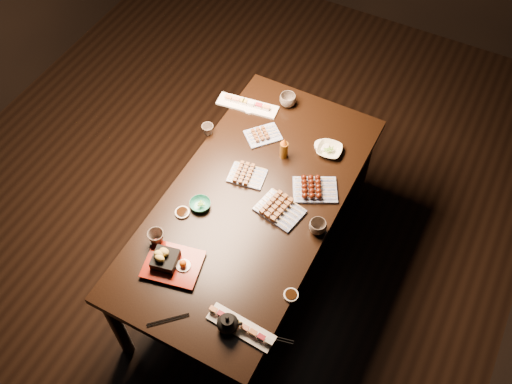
# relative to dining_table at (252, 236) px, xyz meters

# --- Properties ---
(ground) EXTENTS (5.00, 5.00, 0.00)m
(ground) POSITION_rel_dining_table_xyz_m (-0.43, 0.33, -0.38)
(ground) COLOR black
(ground) RESTS_ON ground
(dining_table) EXTENTS (1.21, 1.93, 0.75)m
(dining_table) POSITION_rel_dining_table_xyz_m (0.00, 0.00, 0.00)
(dining_table) COLOR black
(dining_table) RESTS_ON ground
(sushi_platter_near) EXTENTS (0.34, 0.11, 0.04)m
(sushi_platter_near) POSITION_rel_dining_table_xyz_m (0.30, -0.67, 0.40)
(sushi_platter_near) COLOR white
(sushi_platter_near) RESTS_ON dining_table
(sushi_platter_far) EXTENTS (0.39, 0.16, 0.05)m
(sushi_platter_far) POSITION_rel_dining_table_xyz_m (-0.36, 0.62, 0.40)
(sushi_platter_far) COLOR white
(sushi_platter_far) RESTS_ON dining_table
(yakitori_plate_center) EXTENTS (0.22, 0.18, 0.05)m
(yakitori_plate_center) POSITION_rel_dining_table_xyz_m (-0.10, 0.13, 0.40)
(yakitori_plate_center) COLOR #828EB6
(yakitori_plate_center) RESTS_ON dining_table
(yakitori_plate_right) EXTENTS (0.27, 0.22, 0.06)m
(yakitori_plate_right) POSITION_rel_dining_table_xyz_m (0.17, 0.01, 0.41)
(yakitori_plate_right) COLOR #828EB6
(yakitori_plate_right) RESTS_ON dining_table
(yakitori_plate_left) EXTENTS (0.24, 0.25, 0.05)m
(yakitori_plate_left) POSITION_rel_dining_table_xyz_m (-0.16, 0.44, 0.40)
(yakitori_plate_left) COLOR #828EB6
(yakitori_plate_left) RESTS_ON dining_table
(tsukune_plate) EXTENTS (0.30, 0.27, 0.06)m
(tsukune_plate) POSITION_rel_dining_table_xyz_m (0.28, 0.22, 0.41)
(tsukune_plate) COLOR #828EB6
(tsukune_plate) RESTS_ON dining_table
(edamame_bowl_green) EXTENTS (0.15, 0.15, 0.04)m
(edamame_bowl_green) POSITION_rel_dining_table_xyz_m (-0.23, -0.16, 0.39)
(edamame_bowl_green) COLOR teal
(edamame_bowl_green) RESTS_ON dining_table
(edamame_bowl_cream) EXTENTS (0.16, 0.16, 0.04)m
(edamame_bowl_cream) POSITION_rel_dining_table_xyz_m (0.24, 0.51, 0.39)
(edamame_bowl_cream) COLOR beige
(edamame_bowl_cream) RESTS_ON dining_table
(tempura_tray) EXTENTS (0.33, 0.28, 0.10)m
(tempura_tray) POSITION_rel_dining_table_xyz_m (-0.16, -0.54, 0.43)
(tempura_tray) COLOR black
(tempura_tray) RESTS_ON dining_table
(teacup_near_left) EXTENTS (0.10, 0.10, 0.08)m
(teacup_near_left) POSITION_rel_dining_table_xyz_m (-0.31, -0.46, 0.42)
(teacup_near_left) COLOR brown
(teacup_near_left) RESTS_ON dining_table
(teacup_mid_right) EXTENTS (0.10, 0.10, 0.07)m
(teacup_mid_right) POSITION_rel_dining_table_xyz_m (0.40, -0.01, 0.41)
(teacup_mid_right) COLOR brown
(teacup_mid_right) RESTS_ON dining_table
(teacup_far_left) EXTENTS (0.07, 0.07, 0.07)m
(teacup_far_left) POSITION_rel_dining_table_xyz_m (-0.46, 0.31, 0.41)
(teacup_far_left) COLOR brown
(teacup_far_left) RESTS_ON dining_table
(teacup_far_right) EXTENTS (0.11, 0.11, 0.08)m
(teacup_far_right) POSITION_rel_dining_table_xyz_m (-0.14, 0.75, 0.42)
(teacup_far_right) COLOR brown
(teacup_far_right) RESTS_ON dining_table
(teapot) EXTENTS (0.16, 0.16, 0.10)m
(teapot) POSITION_rel_dining_table_xyz_m (0.24, -0.70, 0.43)
(teapot) COLOR black
(teapot) RESTS_ON dining_table
(condiment_bottle) EXTENTS (0.05, 0.05, 0.15)m
(condiment_bottle) POSITION_rel_dining_table_xyz_m (0.01, 0.37, 0.45)
(condiment_bottle) COLOR brown
(condiment_bottle) RESTS_ON dining_table
(sauce_dish_west) EXTENTS (0.11, 0.11, 0.01)m
(sauce_dish_west) POSITION_rel_dining_table_xyz_m (-0.29, -0.25, 0.38)
(sauce_dish_west) COLOR white
(sauce_dish_west) RESTS_ON dining_table
(sauce_dish_east) EXTENTS (0.10, 0.10, 0.02)m
(sauce_dish_east) POSITION_rel_dining_table_xyz_m (0.18, 0.54, 0.38)
(sauce_dish_east) COLOR white
(sauce_dish_east) RESTS_ON dining_table
(sauce_dish_se) EXTENTS (0.08, 0.08, 0.01)m
(sauce_dish_se) POSITION_rel_dining_table_xyz_m (0.44, -0.41, 0.38)
(sauce_dish_se) COLOR white
(sauce_dish_se) RESTS_ON dining_table
(sauce_dish_nw) EXTENTS (0.10, 0.10, 0.01)m
(sauce_dish_nw) POSITION_rel_dining_table_xyz_m (-0.33, 0.60, 0.38)
(sauce_dish_nw) COLOR white
(sauce_dish_nw) RESTS_ON dining_table
(chopsticks_near) EXTENTS (0.16, 0.15, 0.01)m
(chopsticks_near) POSITION_rel_dining_table_xyz_m (-0.03, -0.80, 0.38)
(chopsticks_near) COLOR black
(chopsticks_near) RESTS_ON dining_table
(chopsticks_se) EXTENTS (0.24, 0.08, 0.01)m
(chopsticks_se) POSITION_rel_dining_table_xyz_m (0.43, -0.65, 0.38)
(chopsticks_se) COLOR black
(chopsticks_se) RESTS_ON dining_table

